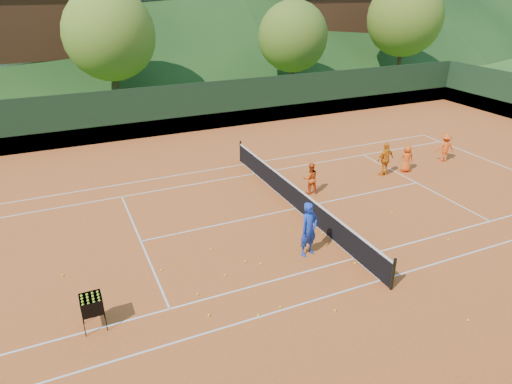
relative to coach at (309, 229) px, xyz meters
name	(u,v)px	position (x,y,z in m)	size (l,w,h in m)	color
ground	(296,209)	(1.32, 3.21, -0.99)	(400.00, 400.00, 0.00)	#2D541A
clay_court	(296,209)	(1.32, 3.21, -0.98)	(40.00, 24.00, 0.02)	#BC521E
coach	(309,229)	(0.00, 0.00, 0.00)	(0.71, 0.46, 1.94)	#1C3BB8
student_a	(310,178)	(2.59, 4.28, -0.26)	(0.69, 0.54, 1.43)	#F55615
student_b	(385,159)	(6.91, 4.60, -0.15)	(0.97, 0.40, 1.65)	orange
student_c	(407,159)	(8.18, 4.55, -0.30)	(0.66, 0.43, 1.35)	#F35915
student_d	(445,148)	(10.97, 4.86, -0.23)	(0.95, 0.55, 1.47)	#F95616
tennis_ball_0	(280,307)	(-2.17, -2.17, -0.94)	(0.07, 0.07, 0.07)	#EDF528
tennis_ball_1	(444,197)	(7.66, 1.45, -0.94)	(0.07, 0.07, 0.07)	#EDF528
tennis_ball_2	(392,212)	(4.68, 1.26, -0.94)	(0.07, 0.07, 0.07)	#EDF528
tennis_ball_3	(63,275)	(-7.78, 2.07, -0.94)	(0.07, 0.07, 0.07)	#EDF528
tennis_ball_4	(322,233)	(1.18, 0.94, -0.94)	(0.07, 0.07, 0.07)	#EDF528
tennis_ball_5	(335,311)	(-0.81, -2.96, -0.94)	(0.07, 0.07, 0.07)	#EDF528
tennis_ball_8	(198,294)	(-4.15, -0.62, -0.94)	(0.07, 0.07, 0.07)	#EDF528
tennis_ball_9	(468,320)	(2.32, -4.81, -0.94)	(0.07, 0.07, 0.07)	#EDF528
tennis_ball_12	(355,263)	(1.13, -1.19, -0.94)	(0.07, 0.07, 0.07)	#EDF528
tennis_ball_13	(449,239)	(5.12, -1.32, -0.94)	(0.07, 0.07, 0.07)	#EDF528
tennis_ball_15	(226,275)	(-3.05, -0.07, -0.94)	(0.07, 0.07, 0.07)	#EDF528
tennis_ball_17	(161,270)	(-4.85, 1.07, -0.94)	(0.07, 0.07, 0.07)	#EDF528
tennis_ball_18	(245,261)	(-2.17, 0.40, -0.94)	(0.07, 0.07, 0.07)	#EDF528
tennis_ball_19	(211,249)	(-2.95, 1.60, -0.94)	(0.07, 0.07, 0.07)	#EDF528
tennis_ball_20	(347,239)	(1.81, 0.23, -0.94)	(0.07, 0.07, 0.07)	#EDF528
tennis_ball_22	(209,315)	(-4.15, -1.67, -0.94)	(0.07, 0.07, 0.07)	#EDF528
tennis_ball_25	(261,264)	(-1.75, 0.07, -0.94)	(0.07, 0.07, 0.07)	#EDF528
tennis_ball_27	(258,315)	(-2.89, -2.23, -0.94)	(0.07, 0.07, 0.07)	#EDF528
court_lines	(296,208)	(1.32, 3.21, -0.97)	(23.83, 11.03, 0.00)	white
tennis_net	(297,197)	(1.32, 3.21, -0.47)	(0.10, 12.07, 1.10)	black
perimeter_fence	(297,181)	(1.32, 3.21, 0.28)	(40.40, 24.24, 3.00)	black
ball_hopper	(92,305)	(-7.11, -0.81, -0.22)	(0.57, 0.57, 1.00)	black
chalet_left	(16,20)	(-8.68, 33.21, 4.66)	(13.80, 9.93, 12.92)	beige
chalet_mid	(190,19)	(7.32, 37.21, 4.00)	(12.65, 8.82, 11.45)	beige
chalet_right	(326,15)	(21.32, 33.21, 4.27)	(11.50, 8.82, 11.91)	beige
tree_b	(110,34)	(-2.68, 23.21, 4.20)	(6.40, 6.40, 8.40)	#402919
tree_c	(293,37)	(11.32, 22.21, 3.55)	(5.60, 5.60, 7.35)	#3E2918
tree_d	(405,18)	(23.32, 23.21, 4.53)	(6.80, 6.80, 8.93)	#3C2518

